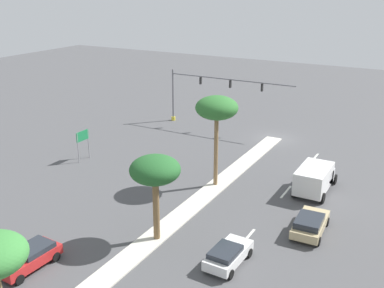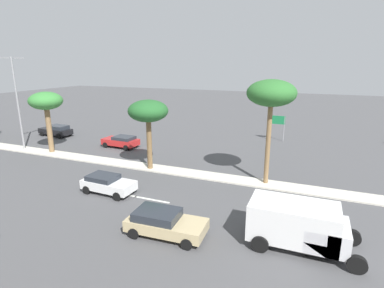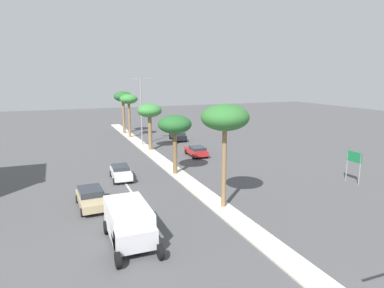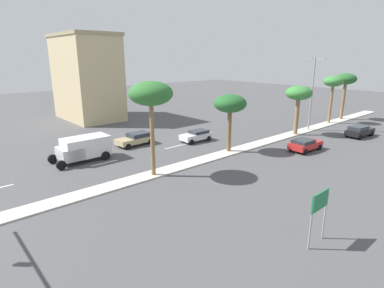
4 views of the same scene
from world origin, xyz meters
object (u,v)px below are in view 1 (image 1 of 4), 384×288
object	(u,v)px
palm_tree_inboard	(217,109)
sedan_red_rear	(29,257)
traffic_signal_gantry	(202,91)
palm_tree_right	(155,171)
sedan_white_front	(228,255)
directional_road_sign	(83,139)
sedan_tan_trailing	(310,224)
box_truck	(315,178)

from	to	relation	value
palm_tree_inboard	sedan_red_rear	world-z (taller)	palm_tree_inboard
traffic_signal_gantry	palm_tree_inboard	bearing A→B (deg)	121.56
palm_tree_right	sedan_white_front	world-z (taller)	palm_tree_right
directional_road_sign	sedan_tan_trailing	xyz separation A→B (m)	(-24.51, 3.20, -1.56)
sedan_red_rear	box_truck	xyz separation A→B (m)	(-13.03, -20.23, 0.58)
palm_tree_inboard	box_truck	distance (m)	10.50
directional_road_sign	palm_tree_inboard	world-z (taller)	palm_tree_inboard
box_truck	sedan_tan_trailing	bearing A→B (deg)	102.69
palm_tree_inboard	sedan_red_rear	xyz separation A→B (m)	(4.86, 17.22, -6.44)
traffic_signal_gantry	sedan_white_front	size ratio (longest dim) A/B	4.11
palm_tree_inboard	directional_road_sign	bearing A→B (deg)	3.73
traffic_signal_gantry	palm_tree_right	world-z (taller)	traffic_signal_gantry
palm_tree_inboard	palm_tree_right	bearing A→B (deg)	92.58
directional_road_sign	box_truck	size ratio (longest dim) A/B	0.55
sedan_red_rear	box_truck	bearing A→B (deg)	-122.78
traffic_signal_gantry	palm_tree_inboard	world-z (taller)	palm_tree_inboard
traffic_signal_gantry	box_truck	distance (m)	22.47
sedan_red_rear	directional_road_sign	bearing A→B (deg)	-58.74
palm_tree_inboard	sedan_tan_trailing	size ratio (longest dim) A/B	1.79
palm_tree_inboard	sedan_red_rear	distance (m)	19.01
sedan_red_rear	traffic_signal_gantry	bearing A→B (deg)	-81.45
sedan_tan_trailing	box_truck	size ratio (longest dim) A/B	0.80
directional_road_sign	palm_tree_right	size ratio (longest dim) A/B	0.51
sedan_tan_trailing	sedan_white_front	bearing A→B (deg)	61.50
palm_tree_inboard	sedan_white_front	world-z (taller)	palm_tree_inboard
traffic_signal_gantry	sedan_red_rear	bearing A→B (deg)	98.55
directional_road_sign	sedan_white_front	distance (m)	23.17
box_truck	traffic_signal_gantry	bearing A→B (deg)	-35.86
directional_road_sign	palm_tree_inboard	xyz separation A→B (m)	(-14.73, -0.96, 4.85)
box_truck	palm_tree_right	bearing A→B (deg)	60.10
sedan_tan_trailing	box_truck	xyz separation A→B (m)	(1.62, -7.17, 0.56)
traffic_signal_gantry	palm_tree_right	bearing A→B (deg)	111.34
directional_road_sign	sedan_tan_trailing	distance (m)	24.77
palm_tree_right	sedan_tan_trailing	size ratio (longest dim) A/B	1.37
traffic_signal_gantry	sedan_white_front	distance (m)	31.46
palm_tree_inboard	palm_tree_right	distance (m)	10.56
palm_tree_right	sedan_red_rear	xyz separation A→B (m)	(5.32, 6.83, -4.56)
directional_road_sign	box_truck	bearing A→B (deg)	-170.16
directional_road_sign	sedan_tan_trailing	bearing A→B (deg)	172.57
sedan_tan_trailing	sedan_white_front	world-z (taller)	sedan_tan_trailing
sedan_white_front	box_truck	size ratio (longest dim) A/B	0.71
traffic_signal_gantry	directional_road_sign	size ratio (longest dim) A/B	5.27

